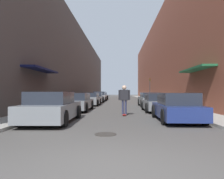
# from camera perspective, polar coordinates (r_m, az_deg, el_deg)

# --- Properties ---
(ground) EXTENTS (139.07, 139.07, 0.00)m
(ground) POSITION_cam_1_polar(r_m,az_deg,el_deg) (29.15, 1.78, -3.27)
(ground) COLOR #4C4947
(curb_strip_left) EXTENTS (1.80, 63.21, 0.12)m
(curb_strip_left) POSITION_cam_1_polar(r_m,az_deg,el_deg) (35.80, -5.85, -2.67)
(curb_strip_left) COLOR #A3A099
(curb_strip_left) RESTS_ON ground
(curb_strip_right) EXTENTS (1.80, 63.21, 0.12)m
(curb_strip_right) POSITION_cam_1_polar(r_m,az_deg,el_deg) (35.76, 9.53, -2.66)
(curb_strip_right) COLOR #A3A099
(curb_strip_right) RESTS_ON ground
(building_row_left) EXTENTS (4.90, 63.21, 10.98)m
(building_row_left) POSITION_cam_1_polar(r_m,az_deg,el_deg) (36.52, -10.38, 5.91)
(building_row_left) COLOR #564C47
(building_row_left) RESTS_ON ground
(building_row_right) EXTENTS (4.90, 63.21, 12.68)m
(building_row_right) POSITION_cam_1_polar(r_m,az_deg,el_deg) (36.56, 14.06, 7.26)
(building_row_right) COLOR brown
(building_row_right) RESTS_ON ground
(parked_car_left_0) EXTENTS (2.00, 4.59, 1.38)m
(parked_car_left_0) POSITION_cam_1_polar(r_m,az_deg,el_deg) (10.24, -15.36, -4.57)
(parked_car_left_0) COLOR gray
(parked_car_left_0) RESTS_ON ground
(parked_car_left_1) EXTENTS (1.88, 4.79, 1.28)m
(parked_car_left_1) POSITION_cam_1_polar(r_m,az_deg,el_deg) (15.97, -9.01, -3.27)
(parked_car_left_1) COLOR gray
(parked_car_left_1) RESTS_ON ground
(parked_car_left_2) EXTENTS (1.88, 4.10, 1.28)m
(parked_car_left_2) POSITION_cam_1_polar(r_m,az_deg,el_deg) (21.83, -5.68, -2.54)
(parked_car_left_2) COLOR gray
(parked_car_left_2) RESTS_ON ground
(parked_car_left_3) EXTENTS (2.00, 4.52, 1.24)m
(parked_car_left_3) POSITION_cam_1_polar(r_m,az_deg,el_deg) (27.07, -4.40, -2.17)
(parked_car_left_3) COLOR #515459
(parked_car_left_3) RESTS_ON ground
(parked_car_left_4) EXTENTS (1.97, 4.65, 1.39)m
(parked_car_left_4) POSITION_cam_1_polar(r_m,az_deg,el_deg) (32.20, -3.24, -1.83)
(parked_car_left_4) COLOR #B7B7BC
(parked_car_left_4) RESTS_ON ground
(parked_car_left_5) EXTENTS (1.88, 4.47, 1.24)m
(parked_car_left_5) POSITION_cam_1_polar(r_m,az_deg,el_deg) (37.94, -2.54, -1.71)
(parked_car_left_5) COLOR gray
(parked_car_left_5) RESTS_ON ground
(parked_car_right_0) EXTENTS (1.86, 4.24, 1.32)m
(parked_car_right_0) POSITION_cam_1_polar(r_m,az_deg,el_deg) (10.71, 16.52, -4.54)
(parked_car_right_0) COLOR navy
(parked_car_right_0) RESTS_ON ground
(parked_car_right_1) EXTENTS (1.86, 3.93, 1.25)m
(parked_car_right_1) POSITION_cam_1_polar(r_m,az_deg,el_deg) (15.42, 11.68, -3.44)
(parked_car_right_1) COLOR gray
(parked_car_right_1) RESTS_ON ground
(parked_car_right_2) EXTENTS (1.92, 4.61, 1.30)m
(parked_car_right_2) POSITION_cam_1_polar(r_m,az_deg,el_deg) (20.57, 9.81, -2.62)
(parked_car_right_2) COLOR gray
(parked_car_right_2) RESTS_ON ground
(skateboarder) EXTENTS (0.67, 0.78, 1.75)m
(skateboarder) POSITION_cam_1_polar(r_m,az_deg,el_deg) (12.63, 3.22, -1.93)
(skateboarder) COLOR #B2231E
(skateboarder) RESTS_ON ground
(manhole_cover) EXTENTS (0.70, 0.70, 0.02)m
(manhole_cover) POSITION_cam_1_polar(r_m,az_deg,el_deg) (7.17, -1.72, -11.59)
(manhole_cover) COLOR #332D28
(manhole_cover) RESTS_ON ground
(traffic_light) EXTENTS (0.16, 0.22, 3.25)m
(traffic_light) POSITION_cam_1_polar(r_m,az_deg,el_deg) (32.34, 9.86, 0.80)
(traffic_light) COLOR #2D2D2D
(traffic_light) RESTS_ON curb_strip_right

